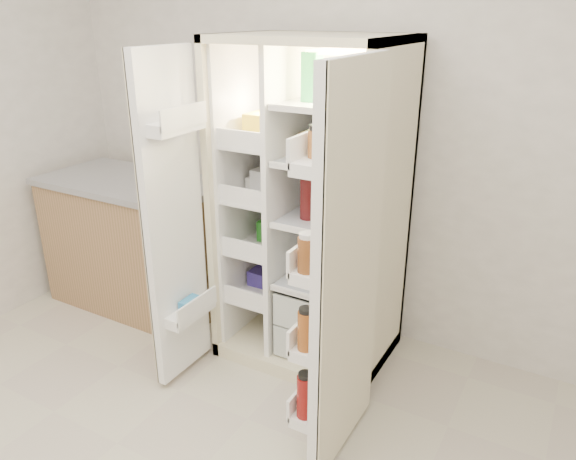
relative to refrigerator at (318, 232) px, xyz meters
The scene contains 5 objects.
wall_back 0.70m from the refrigerator, 88.87° to the left, with size 4.00×0.02×2.70m, color silver.
refrigerator is the anchor object (origin of this frame).
freezer_door 0.81m from the refrigerator, 130.51° to the right, with size 0.15×0.40×1.72m.
fridge_door 0.85m from the refrigerator, 56.24° to the right, with size 0.17×0.58×1.72m.
kitchen_counter 1.34m from the refrigerator, behind, with size 1.22×0.65×0.89m.
Camera 1 is at (1.26, -0.91, 1.90)m, focal length 34.00 mm.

